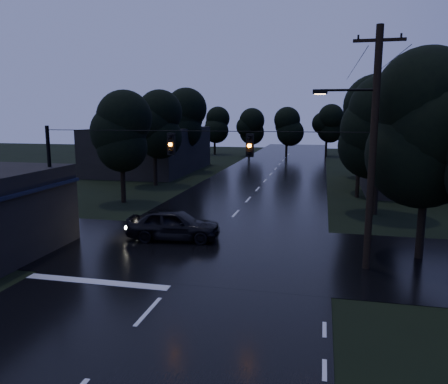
% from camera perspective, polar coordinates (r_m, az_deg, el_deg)
% --- Properties ---
extents(main_road, '(12.00, 120.00, 0.02)m').
position_cam_1_polar(main_road, '(38.74, 4.41, 0.36)').
color(main_road, black).
rests_on(main_road, ground).
extents(cross_street, '(60.00, 9.00, 0.02)m').
position_cam_1_polar(cross_street, '(21.54, -2.67, -7.54)').
color(cross_street, black).
rests_on(cross_street, ground).
extents(building_far_right, '(10.00, 14.00, 4.40)m').
position_cam_1_polar(building_far_right, '(42.86, 24.16, 3.41)').
color(building_far_right, black).
rests_on(building_far_right, ground).
extents(building_far_left, '(10.00, 16.00, 5.00)m').
position_cam_1_polar(building_far_left, '(51.77, -9.46, 5.49)').
color(building_far_left, black).
rests_on(building_far_left, ground).
extents(utility_pole_main, '(3.50, 0.30, 10.00)m').
position_cam_1_polar(utility_pole_main, '(18.93, 18.62, 5.74)').
color(utility_pole_main, black).
rests_on(utility_pole_main, ground).
extents(utility_pole_far, '(2.00, 0.30, 7.50)m').
position_cam_1_polar(utility_pole_far, '(35.99, 17.26, 5.42)').
color(utility_pole_far, black).
rests_on(utility_pole_far, ground).
extents(anchor_pole_left, '(0.18, 0.18, 6.00)m').
position_cam_1_polar(anchor_pole_left, '(23.11, -21.66, 0.60)').
color(anchor_pole_left, black).
rests_on(anchor_pole_left, ground).
extents(span_signals, '(15.00, 0.37, 1.12)m').
position_cam_1_polar(span_signals, '(19.46, -2.00, 6.32)').
color(span_signals, black).
rests_on(span_signals, ground).
extents(tree_corner_near, '(4.48, 4.48, 9.44)m').
position_cam_1_polar(tree_corner_near, '(21.28, 25.21, 7.72)').
color(tree_corner_near, black).
rests_on(tree_corner_near, ground).
extents(tree_left_a, '(3.92, 3.92, 8.26)m').
position_cam_1_polar(tree_left_a, '(33.15, -13.31, 7.60)').
color(tree_left_a, black).
rests_on(tree_left_a, ground).
extents(tree_left_b, '(4.20, 4.20, 8.85)m').
position_cam_1_polar(tree_left_b, '(40.70, -9.13, 8.68)').
color(tree_left_b, black).
rests_on(tree_left_b, ground).
extents(tree_left_c, '(4.48, 4.48, 9.44)m').
position_cam_1_polar(tree_left_c, '(50.30, -5.51, 9.43)').
color(tree_left_c, black).
rests_on(tree_left_c, ground).
extents(tree_right_a, '(4.20, 4.20, 8.85)m').
position_cam_1_polar(tree_right_a, '(30.01, 19.64, 7.78)').
color(tree_right_a, black).
rests_on(tree_right_a, ground).
extents(tree_right_b, '(4.48, 4.48, 9.44)m').
position_cam_1_polar(tree_right_b, '(38.01, 19.18, 8.74)').
color(tree_right_b, black).
rests_on(tree_right_b, ground).
extents(tree_right_c, '(4.76, 4.76, 10.03)m').
position_cam_1_polar(tree_right_c, '(48.02, 18.63, 9.38)').
color(tree_right_c, black).
rests_on(tree_right_c, ground).
extents(car, '(5.07, 2.49, 1.66)m').
position_cam_1_polar(car, '(23.17, -6.57, -4.20)').
color(car, black).
rests_on(car, ground).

